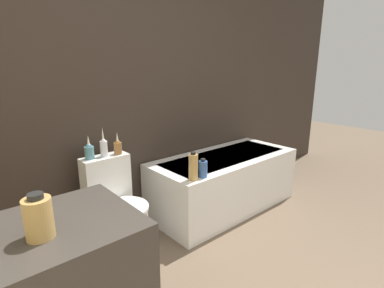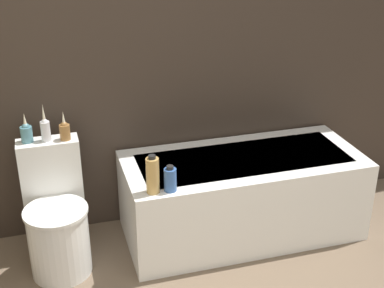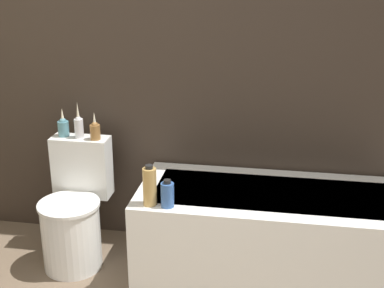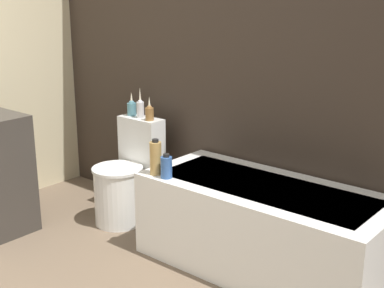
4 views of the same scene
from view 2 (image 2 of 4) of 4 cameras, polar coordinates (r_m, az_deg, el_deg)
name	(u,v)px [view 2 (image 2 of 4)]	position (r m, az deg, el deg)	size (l,w,h in m)	color
wall_back_tiled	(111,37)	(3.38, -8.66, 11.20)	(6.40, 0.06, 2.60)	#332821
bathtub	(242,195)	(3.59, 5.35, -5.41)	(1.55, 0.69, 0.55)	white
toilet	(57,221)	(3.34, -14.23, -7.95)	(0.38, 0.52, 0.77)	white
vase_gold	(26,132)	(3.28, -17.26, 1.22)	(0.07, 0.07, 0.18)	teal
vase_silver	(45,129)	(3.26, -15.38, 1.58)	(0.06, 0.06, 0.23)	silver
vase_bronze	(65,130)	(3.25, -13.43, 1.46)	(0.06, 0.06, 0.18)	olive
shampoo_bottle_tall	(153,175)	(3.01, -4.22, -3.34)	(0.08, 0.08, 0.23)	tan
shampoo_bottle_short	(170,179)	(3.04, -2.33, -3.78)	(0.07, 0.07, 0.16)	#335999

